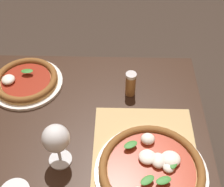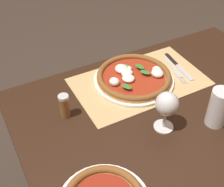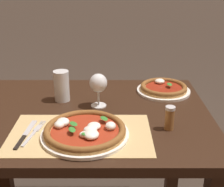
{
  "view_description": "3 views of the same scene",
  "coord_description": "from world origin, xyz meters",
  "px_view_note": "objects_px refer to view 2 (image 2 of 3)",
  "views": [
    {
      "loc": [
        -0.42,
        -0.11,
        1.57
      ],
      "look_at": [
        0.3,
        -0.09,
        0.81
      ],
      "focal_mm": 50.0,
      "sensor_mm": 36.0,
      "label": 1
    },
    {
      "loc": [
        0.6,
        0.65,
        1.55
      ],
      "look_at": [
        0.21,
        -0.1,
        0.82
      ],
      "focal_mm": 50.0,
      "sensor_mm": 36.0,
      "label": 2
    },
    {
      "loc": [
        0.15,
        -1.23,
        1.34
      ],
      "look_at": [
        0.15,
        0.01,
        0.82
      ],
      "focal_mm": 50.0,
      "sensor_mm": 36.0,
      "label": 3
    }
  ],
  "objects_px": {
    "pizza_near": "(134,77)",
    "wine_glass": "(167,105)",
    "knife": "(179,66)",
    "pepper_shaker": "(64,106)",
    "pint_glass": "(218,108)",
    "fork": "(175,70)"
  },
  "relations": [
    {
      "from": "pint_glass",
      "to": "fork",
      "type": "relative_size",
      "value": 0.73
    },
    {
      "from": "pizza_near",
      "to": "pepper_shaker",
      "type": "xyz_separation_m",
      "value": [
        0.32,
        0.06,
        0.03
      ]
    },
    {
      "from": "pizza_near",
      "to": "pint_glass",
      "type": "bearing_deg",
      "value": 111.71
    },
    {
      "from": "wine_glass",
      "to": "pepper_shaker",
      "type": "bearing_deg",
      "value": -37.17
    },
    {
      "from": "knife",
      "to": "pizza_near",
      "type": "bearing_deg",
      "value": -1.91
    },
    {
      "from": "wine_glass",
      "to": "pint_glass",
      "type": "bearing_deg",
      "value": 159.23
    },
    {
      "from": "pizza_near",
      "to": "wine_glass",
      "type": "distance_m",
      "value": 0.29
    },
    {
      "from": "pint_glass",
      "to": "pepper_shaker",
      "type": "bearing_deg",
      "value": -31.54
    },
    {
      "from": "wine_glass",
      "to": "pint_glass",
      "type": "distance_m",
      "value": 0.19
    },
    {
      "from": "pizza_near",
      "to": "fork",
      "type": "relative_size",
      "value": 1.66
    },
    {
      "from": "pint_glass",
      "to": "pepper_shaker",
      "type": "distance_m",
      "value": 0.54
    },
    {
      "from": "wine_glass",
      "to": "pint_glass",
      "type": "xyz_separation_m",
      "value": [
        -0.18,
        0.07,
        -0.04
      ]
    },
    {
      "from": "wine_glass",
      "to": "knife",
      "type": "bearing_deg",
      "value": -135.15
    },
    {
      "from": "fork",
      "to": "wine_glass",
      "type": "bearing_deg",
      "value": 46.97
    },
    {
      "from": "pizza_near",
      "to": "pint_glass",
      "type": "distance_m",
      "value": 0.37
    },
    {
      "from": "wine_glass",
      "to": "pepper_shaker",
      "type": "height_order",
      "value": "wine_glass"
    },
    {
      "from": "pint_glass",
      "to": "knife",
      "type": "xyz_separation_m",
      "value": [
        -0.09,
        -0.33,
        -0.06
      ]
    },
    {
      "from": "pizza_near",
      "to": "pepper_shaker",
      "type": "relative_size",
      "value": 3.41
    },
    {
      "from": "pizza_near",
      "to": "wine_glass",
      "type": "height_order",
      "value": "wine_glass"
    },
    {
      "from": "knife",
      "to": "pepper_shaker",
      "type": "height_order",
      "value": "pepper_shaker"
    },
    {
      "from": "knife",
      "to": "pepper_shaker",
      "type": "bearing_deg",
      "value": 5.06
    },
    {
      "from": "pint_glass",
      "to": "pepper_shaker",
      "type": "relative_size",
      "value": 1.49
    }
  ]
}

